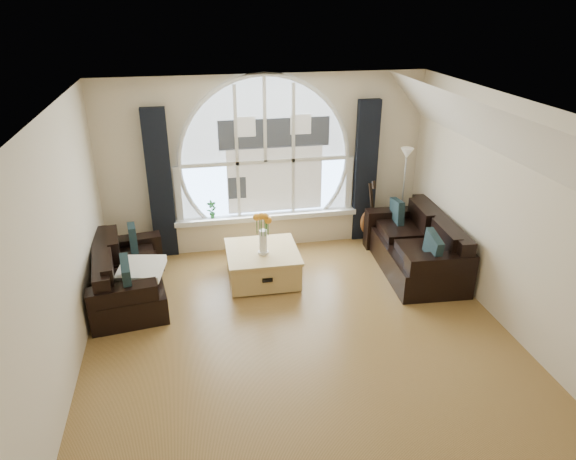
% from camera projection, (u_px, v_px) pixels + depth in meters
% --- Properties ---
extents(ground, '(5.00, 5.50, 0.01)m').
position_uv_depth(ground, '(303.00, 342.00, 6.08)').
color(ground, brown).
rests_on(ground, ground).
extents(ceiling, '(5.00, 5.50, 0.01)m').
position_uv_depth(ceiling, '(306.00, 112.00, 4.96)').
color(ceiling, silver).
rests_on(ceiling, ground).
extents(wall_back, '(5.00, 0.01, 2.70)m').
position_uv_depth(wall_back, '(265.00, 164.00, 7.98)').
color(wall_back, beige).
rests_on(wall_back, ground).
extents(wall_front, '(5.00, 0.01, 2.70)m').
position_uv_depth(wall_front, '(406.00, 434.00, 3.07)').
color(wall_front, beige).
rests_on(wall_front, ground).
extents(wall_left, '(0.01, 5.50, 2.70)m').
position_uv_depth(wall_left, '(57.00, 260.00, 5.08)').
color(wall_left, beige).
rests_on(wall_left, ground).
extents(wall_right, '(0.01, 5.50, 2.70)m').
position_uv_depth(wall_right, '(515.00, 221.00, 5.96)').
color(wall_right, beige).
rests_on(wall_right, ground).
extents(attic_slope, '(0.92, 5.50, 0.72)m').
position_uv_depth(attic_slope, '(507.00, 137.00, 5.49)').
color(attic_slope, silver).
rests_on(attic_slope, ground).
extents(arched_window, '(2.60, 0.06, 2.15)m').
position_uv_depth(arched_window, '(265.00, 147.00, 7.83)').
color(arched_window, silver).
rests_on(arched_window, wall_back).
extents(window_sill, '(2.90, 0.22, 0.08)m').
position_uv_depth(window_sill, '(267.00, 216.00, 8.24)').
color(window_sill, white).
rests_on(window_sill, wall_back).
extents(window_frame, '(2.76, 0.08, 2.15)m').
position_uv_depth(window_frame, '(265.00, 147.00, 7.81)').
color(window_frame, white).
rests_on(window_frame, wall_back).
extents(neighbor_house, '(1.70, 0.02, 1.50)m').
position_uv_depth(neighbor_house, '(275.00, 155.00, 7.90)').
color(neighbor_house, silver).
rests_on(neighbor_house, wall_back).
extents(curtain_left, '(0.35, 0.12, 2.30)m').
position_uv_depth(curtain_left, '(160.00, 185.00, 7.67)').
color(curtain_left, black).
rests_on(curtain_left, ground).
extents(curtain_right, '(0.35, 0.12, 2.30)m').
position_uv_depth(curtain_right, '(365.00, 172.00, 8.23)').
color(curtain_right, black).
rests_on(curtain_right, ground).
extents(sofa_left, '(1.04, 1.74, 0.73)m').
position_uv_depth(sofa_left, '(128.00, 271.00, 6.83)').
color(sofa_left, black).
rests_on(sofa_left, ground).
extents(sofa_right, '(1.04, 1.91, 0.82)m').
position_uv_depth(sofa_right, '(415.00, 245.00, 7.53)').
color(sofa_right, black).
rests_on(sofa_right, ground).
extents(coffee_chest, '(1.02, 1.02, 0.49)m').
position_uv_depth(coffee_chest, '(263.00, 263.00, 7.35)').
color(coffee_chest, tan).
rests_on(coffee_chest, ground).
extents(throw_blanket, '(0.64, 0.64, 0.10)m').
position_uv_depth(throw_blanket, '(141.00, 269.00, 6.66)').
color(throw_blanket, silver).
rests_on(throw_blanket, sofa_left).
extents(vase_flowers, '(0.24, 0.24, 0.70)m').
position_uv_depth(vase_flowers, '(263.00, 228.00, 7.02)').
color(vase_flowers, white).
rests_on(vase_flowers, coffee_chest).
extents(floor_lamp, '(0.24, 0.24, 1.60)m').
position_uv_depth(floor_lamp, '(403.00, 197.00, 8.19)').
color(floor_lamp, '#B2B2B2').
rests_on(floor_lamp, ground).
extents(guitar, '(0.43, 0.37, 1.06)m').
position_uv_depth(guitar, '(370.00, 210.00, 8.43)').
color(guitar, brown).
rests_on(guitar, ground).
extents(potted_plant, '(0.18, 0.15, 0.29)m').
position_uv_depth(potted_plant, '(212.00, 209.00, 8.01)').
color(potted_plant, '#1E6023').
rests_on(potted_plant, window_sill).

